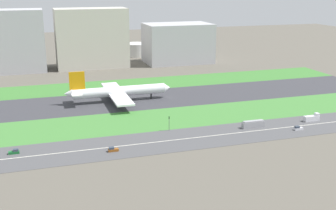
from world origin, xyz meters
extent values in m
plane|color=#5B564C|center=(0.00, 0.00, 0.00)|extent=(800.00, 800.00, 0.00)
cube|color=#38383D|center=(0.00, 0.00, 0.05)|extent=(280.00, 46.00, 0.10)
cube|color=#3D7A33|center=(0.00, 41.00, 0.05)|extent=(280.00, 36.00, 0.10)
cube|color=#427F38|center=(0.00, -41.00, 0.05)|extent=(280.00, 36.00, 0.10)
cube|color=#4C4C4F|center=(0.00, -73.00, 0.05)|extent=(280.00, 28.00, 0.10)
cube|color=silver|center=(0.00, -73.00, 0.11)|extent=(266.00, 0.50, 0.01)
cylinder|color=white|center=(-31.83, 0.00, 6.30)|extent=(56.00, 6.00, 6.00)
cone|color=white|center=(-1.83, 0.00, 6.30)|extent=(4.00, 5.70, 5.70)
cone|color=white|center=(-62.33, 0.00, 7.10)|extent=(5.00, 5.40, 5.40)
cube|color=orange|center=(-56.83, 0.00, 14.30)|extent=(9.00, 0.80, 11.00)
cube|color=white|center=(-57.83, 0.00, 7.30)|extent=(6.00, 16.00, 0.60)
cube|color=white|center=(-33.83, 15.00, 5.10)|extent=(10.00, 26.00, 1.00)
cylinder|color=gray|center=(-32.83, 9.00, 2.90)|extent=(5.00, 3.20, 3.20)
cube|color=white|center=(-33.83, -15.00, 5.10)|extent=(10.00, 26.00, 1.00)
cylinder|color=gray|center=(-32.83, -9.00, 2.90)|extent=(5.00, 3.20, 3.20)
cylinder|color=black|center=(-12.23, 0.00, 1.70)|extent=(1.00, 1.00, 3.20)
cylinder|color=black|center=(-35.83, 3.50, 1.70)|extent=(1.00, 1.00, 3.20)
cylinder|color=black|center=(-35.83, -3.50, 1.70)|extent=(1.00, 1.00, 3.20)
cube|color=silver|center=(41.10, -78.00, 0.65)|extent=(4.40, 1.80, 1.10)
cube|color=#333D4C|center=(40.30, -78.00, 1.65)|extent=(2.20, 1.66, 0.90)
cube|color=brown|center=(-50.31, -78.00, 0.65)|extent=(4.40, 1.80, 1.10)
cube|color=#333D4C|center=(-51.11, -78.00, 1.65)|extent=(2.20, 1.66, 0.90)
cube|color=#99999E|center=(21.68, -68.00, 1.60)|extent=(11.60, 2.50, 3.00)
cube|color=#99999E|center=(21.78, -68.00, 3.35)|extent=(10.80, 2.30, 0.50)
cube|color=silver|center=(55.61, -68.00, 1.50)|extent=(8.40, 2.50, 2.80)
cube|color=silver|center=(58.81, -68.00, 3.50)|extent=(2.00, 2.30, 1.20)
cube|color=#19662D|center=(-90.72, -68.00, 0.65)|extent=(4.40, 1.80, 1.10)
cube|color=#333D4C|center=(-89.92, -68.00, 1.65)|extent=(2.20, 1.66, 0.90)
cylinder|color=#4C4C51|center=(-19.58, -60.00, 3.10)|extent=(0.24, 0.24, 6.00)
cube|color=black|center=(-19.58, -60.00, 6.70)|extent=(0.36, 0.36, 1.20)
sphere|color=#19D826|center=(-19.58, -60.20, 7.00)|extent=(0.24, 0.24, 0.24)
cube|color=#B2B2B7|center=(-90.00, 114.00, 24.70)|extent=(38.77, 28.86, 49.39)
cube|color=beige|center=(-32.47, 114.00, 24.65)|extent=(59.00, 27.65, 49.29)
cube|color=#B2B2B7|center=(43.91, 114.00, 17.35)|extent=(58.16, 37.05, 34.70)
cylinder|color=silver|center=(16.47, 159.00, 6.25)|extent=(23.32, 23.32, 12.49)
cylinder|color=silver|center=(47.33, 159.00, 7.15)|extent=(16.14, 16.14, 14.31)
cylinder|color=silver|center=(71.00, 159.00, 8.15)|extent=(23.60, 23.60, 16.29)
camera|label=1|loc=(-78.66, -245.52, 69.24)|focal=45.33mm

